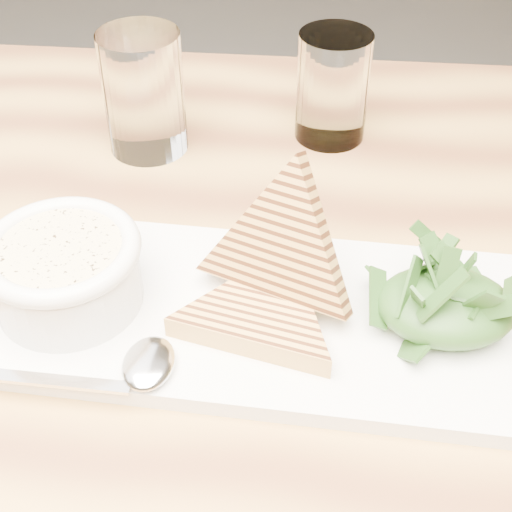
# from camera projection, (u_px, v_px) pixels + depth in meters

# --- Properties ---
(table_top) EXTENTS (1.36, 0.93, 0.04)m
(table_top) POSITION_uv_depth(u_px,v_px,m) (93.00, 313.00, 0.59)
(table_top) COLOR #AF803E
(table_top) RESTS_ON ground
(platter) EXTENTS (0.42, 0.21, 0.01)m
(platter) POSITION_uv_depth(u_px,v_px,m) (254.00, 315.00, 0.55)
(platter) COLOR white
(platter) RESTS_ON table_top
(soup_bowl) EXTENTS (0.11, 0.11, 0.04)m
(soup_bowl) POSITION_uv_depth(u_px,v_px,m) (67.00, 278.00, 0.53)
(soup_bowl) COLOR white
(soup_bowl) RESTS_ON platter
(soup) EXTENTS (0.09, 0.09, 0.01)m
(soup) POSITION_uv_depth(u_px,v_px,m) (60.00, 251.00, 0.52)
(soup) COLOR beige
(soup) RESTS_ON soup_bowl
(bowl_rim) EXTENTS (0.12, 0.12, 0.01)m
(bowl_rim) POSITION_uv_depth(u_px,v_px,m) (60.00, 249.00, 0.52)
(bowl_rim) COLOR white
(bowl_rim) RESTS_ON soup_bowl
(sandwich_flat) EXTENTS (0.18, 0.18, 0.02)m
(sandwich_flat) POSITION_uv_depth(u_px,v_px,m) (262.00, 314.00, 0.52)
(sandwich_flat) COLOR #BD8A43
(sandwich_flat) RESTS_ON platter
(sandwich_lean) EXTENTS (0.18, 0.18, 0.16)m
(sandwich_lean) POSITION_uv_depth(u_px,v_px,m) (282.00, 247.00, 0.52)
(sandwich_lean) COLOR #BD8A43
(sandwich_lean) RESTS_ON sandwich_flat
(salad_base) EXTENTS (0.10, 0.08, 0.04)m
(salad_base) POSITION_uv_depth(u_px,v_px,m) (446.00, 306.00, 0.52)
(salad_base) COLOR #1A4116
(salad_base) RESTS_ON platter
(arugula_pile) EXTENTS (0.11, 0.10, 0.05)m
(arugula_pile) POSITION_uv_depth(u_px,v_px,m) (447.00, 299.00, 0.51)
(arugula_pile) COLOR #2E4F1C
(arugula_pile) RESTS_ON platter
(spoon_bowl) EXTENTS (0.04, 0.05, 0.01)m
(spoon_bowl) POSITION_uv_depth(u_px,v_px,m) (149.00, 363.00, 0.49)
(spoon_bowl) COLOR silver
(spoon_bowl) RESTS_ON platter
(spoon_handle) EXTENTS (0.12, 0.02, 0.00)m
(spoon_handle) POSITION_uv_depth(u_px,v_px,m) (41.00, 380.00, 0.48)
(spoon_handle) COLOR silver
(spoon_handle) RESTS_ON platter
(glass_near) EXTENTS (0.08, 0.08, 0.12)m
(glass_near) POSITION_uv_depth(u_px,v_px,m) (144.00, 93.00, 0.70)
(glass_near) COLOR white
(glass_near) RESTS_ON table_top
(glass_far) EXTENTS (0.07, 0.07, 0.11)m
(glass_far) POSITION_uv_depth(u_px,v_px,m) (333.00, 87.00, 0.72)
(glass_far) COLOR white
(glass_far) RESTS_ON table_top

